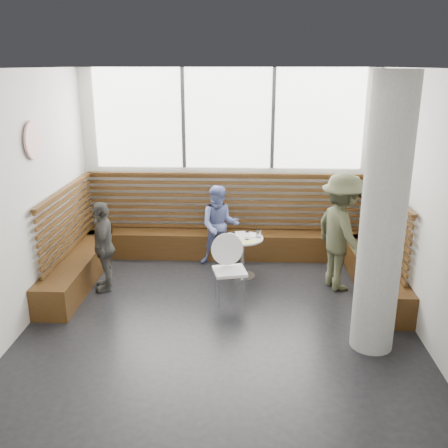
{
  "coord_description": "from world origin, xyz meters",
  "views": [
    {
      "loc": [
        0.32,
        -5.98,
        3.24
      ],
      "look_at": [
        0.0,
        1.0,
        1.0
      ],
      "focal_mm": 40.0,
      "sensor_mm": 36.0,
      "label": 1
    }
  ],
  "objects_px": {
    "concrete_column": "(383,219)",
    "child_left": "(104,246)",
    "cafe_chair": "(230,263)",
    "child_back": "(220,225)",
    "cafe_table": "(243,249)",
    "adult_man": "(341,232)"
  },
  "relations": [
    {
      "from": "cafe_table",
      "to": "child_back",
      "type": "xyz_separation_m",
      "value": [
        -0.39,
        0.54,
        0.2
      ]
    },
    {
      "from": "concrete_column",
      "to": "cafe_chair",
      "type": "distance_m",
      "value": 2.34
    },
    {
      "from": "child_left",
      "to": "cafe_table",
      "type": "bearing_deg",
      "value": 92.35
    },
    {
      "from": "child_left",
      "to": "cafe_chair",
      "type": "bearing_deg",
      "value": 68.97
    },
    {
      "from": "cafe_table",
      "to": "child_back",
      "type": "relative_size",
      "value": 0.49
    },
    {
      "from": "cafe_table",
      "to": "cafe_chair",
      "type": "height_order",
      "value": "cafe_chair"
    },
    {
      "from": "concrete_column",
      "to": "cafe_chair",
      "type": "xyz_separation_m",
      "value": [
        -1.75,
        1.15,
        -1.03
      ]
    },
    {
      "from": "cafe_table",
      "to": "child_back",
      "type": "distance_m",
      "value": 0.7
    },
    {
      "from": "cafe_chair",
      "to": "child_left",
      "type": "xyz_separation_m",
      "value": [
        -1.88,
        0.3,
        0.11
      ]
    },
    {
      "from": "adult_man",
      "to": "child_back",
      "type": "distance_m",
      "value": 2.05
    },
    {
      "from": "adult_man",
      "to": "child_left",
      "type": "xyz_separation_m",
      "value": [
        -3.51,
        -0.19,
        -0.2
      ]
    },
    {
      "from": "concrete_column",
      "to": "child_back",
      "type": "height_order",
      "value": "concrete_column"
    },
    {
      "from": "concrete_column",
      "to": "child_left",
      "type": "xyz_separation_m",
      "value": [
        -3.62,
        1.45,
        -0.92
      ]
    },
    {
      "from": "cafe_table",
      "to": "adult_man",
      "type": "xyz_separation_m",
      "value": [
        1.45,
        -0.33,
        0.41
      ]
    },
    {
      "from": "concrete_column",
      "to": "child_back",
      "type": "xyz_separation_m",
      "value": [
        -1.97,
        2.52,
        -0.92
      ]
    },
    {
      "from": "cafe_chair",
      "to": "child_left",
      "type": "height_order",
      "value": "child_left"
    },
    {
      "from": "cafe_table",
      "to": "child_left",
      "type": "height_order",
      "value": "child_left"
    },
    {
      "from": "concrete_column",
      "to": "child_left",
      "type": "relative_size",
      "value": 2.35
    },
    {
      "from": "child_back",
      "to": "cafe_table",
      "type": "bearing_deg",
      "value": -57.23
    },
    {
      "from": "cafe_table",
      "to": "child_left",
      "type": "relative_size",
      "value": 0.49
    },
    {
      "from": "concrete_column",
      "to": "adult_man",
      "type": "distance_m",
      "value": 1.8
    },
    {
      "from": "cafe_chair",
      "to": "child_left",
      "type": "bearing_deg",
      "value": 157.46
    }
  ]
}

